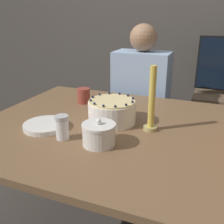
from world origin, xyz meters
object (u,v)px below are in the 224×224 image
object	(u,v)px
candle	(152,105)
person_man_blue_shirt	(140,115)
cake	(112,111)
sugar_bowl	(99,134)
sugar_shaker	(62,127)

from	to	relation	value
candle	person_man_blue_shirt	world-z (taller)	person_man_blue_shirt
cake	sugar_bowl	bearing A→B (deg)	-80.96
cake	person_man_blue_shirt	size ratio (longest dim) A/B	0.20
cake	person_man_blue_shirt	bearing A→B (deg)	93.43
cake	person_man_blue_shirt	distance (m)	0.75
sugar_bowl	sugar_shaker	world-z (taller)	sugar_bowl
sugar_bowl	person_man_blue_shirt	distance (m)	0.98
sugar_shaker	candle	distance (m)	0.41
cake	candle	xyz separation A→B (m)	(0.20, -0.02, 0.07)
cake	candle	bearing A→B (deg)	-5.87
person_man_blue_shirt	cake	bearing A→B (deg)	93.43
sugar_shaker	candle	xyz separation A→B (m)	(0.33, 0.23, 0.07)
cake	candle	distance (m)	0.22
sugar_shaker	candle	bearing A→B (deg)	35.12
cake	person_man_blue_shirt	xyz separation A→B (m)	(-0.04, 0.69, -0.28)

